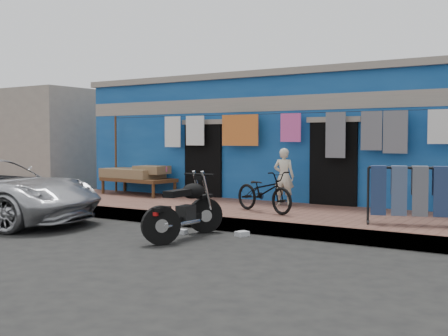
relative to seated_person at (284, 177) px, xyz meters
The scene contains 14 objects.
ground 4.02m from the seated_person, 95.41° to the right, with size 80.00×80.00×0.00m, color black.
sidewalk 1.24m from the seated_person, 112.30° to the right, with size 28.00×3.00×0.25m, color brown.
curb 2.50m from the seated_person, 98.93° to the right, with size 28.00×0.10×0.25m, color gray.
building 3.21m from the seated_person, 96.84° to the left, with size 12.20×5.20×3.36m.
neighbor_left 11.81m from the seated_person, 164.75° to the left, with size 6.00×5.00×3.40m, color #9E9384.
clothesline 0.99m from the seated_person, 107.19° to the left, with size 10.06×0.06×2.10m.
seated_person is the anchor object (origin of this frame).
bicycle 1.31m from the seated_person, 81.27° to the right, with size 0.56×1.57×1.02m, color black.
motorcycle 3.46m from the seated_person, 93.40° to the right, with size 0.68×1.73×1.10m, color black, non-canonical shape.
charpoy 4.35m from the seated_person, behind, with size 2.27×1.25×0.73m, color brown, non-canonical shape.
jeans_rack 3.60m from the seated_person, 19.83° to the right, with size 2.19×1.11×1.04m, color black, non-canonical shape.
litter_a 3.25m from the seated_person, 99.61° to the right, with size 0.19×0.15×0.08m, color silver.
litter_b 2.85m from the seated_person, 97.53° to the right, with size 0.17×0.13×0.08m, color silver.
litter_c 2.88m from the seated_person, 79.12° to the right, with size 0.22×0.17×0.09m, color silver.
Camera 1 is at (5.91, -7.29, 1.73)m, focal length 45.00 mm.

